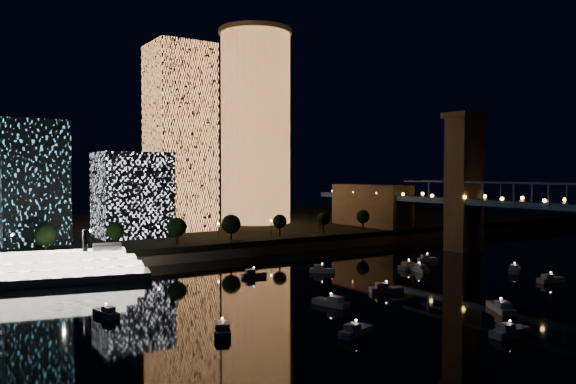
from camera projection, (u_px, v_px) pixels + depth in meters
name	position (u px, v px, depth m)	size (l,w,h in m)	color
ground	(451.00, 298.00, 126.71)	(520.00, 520.00, 0.00)	black
far_bank	(178.00, 228.00, 260.25)	(420.00, 160.00, 5.00)	black
seawall	(265.00, 250.00, 195.14)	(420.00, 6.00, 3.00)	#6B5E4C
tower_cylindrical	(256.00, 127.00, 260.02)	(34.00, 34.00, 89.08)	#EA8D4B
tower_rectangular	(180.00, 138.00, 227.74)	(23.56, 23.56, 74.97)	#EA8D4B
midrise_blocks	(36.00, 195.00, 188.76)	(92.08, 30.29, 40.30)	white
riverboat	(55.00, 270.00, 143.31)	(47.23, 19.71, 13.97)	silver
motorboats	(393.00, 289.00, 132.74)	(117.63, 75.08, 2.78)	silver
esplanade_trees	(152.00, 229.00, 178.83)	(165.68, 6.83, 8.91)	black
street_lamps	(158.00, 231.00, 186.24)	(132.70, 0.70, 5.65)	black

